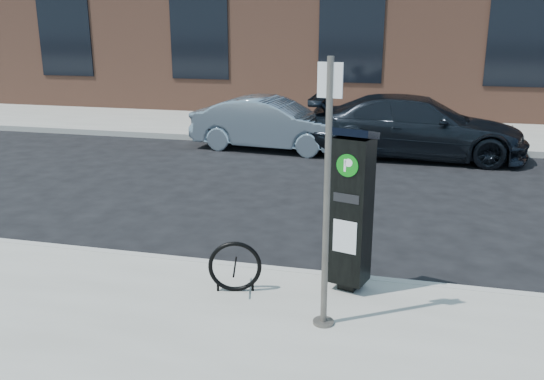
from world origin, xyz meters
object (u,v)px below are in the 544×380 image
(sign_pole, at_px, (327,200))
(parking_kiosk, at_px, (352,208))
(car_dark, at_px, (417,127))
(car_silver, at_px, (271,124))
(bike_rack, at_px, (235,267))

(sign_pole, bearing_deg, parking_kiosk, 87.01)
(car_dark, bearing_deg, parking_kiosk, 175.00)
(sign_pole, height_order, car_silver, sign_pole)
(parking_kiosk, bearing_deg, car_silver, 126.04)
(parking_kiosk, bearing_deg, car_dark, 100.72)
(parking_kiosk, height_order, sign_pole, sign_pole)
(bike_rack, xyz_separation_m, car_dark, (1.95, 8.14, 0.28))
(car_silver, bearing_deg, car_dark, -84.59)
(bike_rack, distance_m, car_dark, 8.37)
(parking_kiosk, relative_size, sign_pole, 0.71)
(sign_pole, bearing_deg, bike_rack, 162.81)
(sign_pole, xyz_separation_m, bike_rack, (-1.10, 0.50, -1.04))
(parking_kiosk, xyz_separation_m, car_silver, (-2.85, 7.75, -0.47))
(bike_rack, xyz_separation_m, car_silver, (-1.59, 8.14, 0.21))
(parking_kiosk, xyz_separation_m, sign_pole, (-0.16, -0.88, 0.36))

